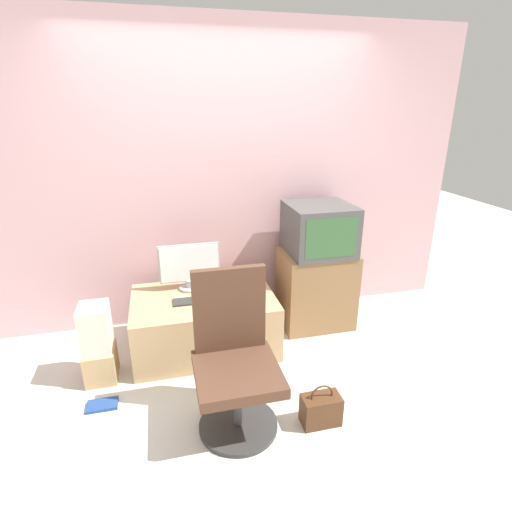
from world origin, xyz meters
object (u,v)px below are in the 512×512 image
Objects in this scene: book at (102,405)px; mouse at (228,297)px; main_monitor at (190,267)px; keyboard at (195,301)px; crt_tv at (319,229)px; cardboard_box_lower at (101,364)px; handbag at (321,409)px; office_chair at (235,363)px.

mouse is at bearing 26.40° from book.
main_monitor is 2.47× the size of book.
keyboard is 1.22m from crt_tv.
keyboard reaches higher than cardboard_box_lower.
handbag is at bearing -66.34° from mouse.
crt_tv is at bearing 16.54° from mouse.
book is at bearing -144.65° from keyboard.
main_monitor reaches higher than cardboard_box_lower.
book is at bearing -84.97° from cardboard_box_lower.
crt_tv is 2.69× the size of book.
main_monitor reaches higher than mouse.
handbag is (0.52, -0.16, -0.33)m from office_chair.
handbag reaches higher than book.
keyboard is 0.35× the size of office_chair.
office_chair is 0.64m from handbag.
crt_tv is (0.86, 0.26, 0.43)m from mouse.
office_chair reaches higher than cardboard_box_lower.
crt_tv is 2.16m from book.
main_monitor is 1.92× the size of cardboard_box_lower.
book is at bearing -132.73° from main_monitor.
office_chair is (0.17, -1.07, -0.23)m from main_monitor.
handbag is at bearing -109.72° from crt_tv.
book is at bearing -158.09° from crt_tv.
office_chair is (-0.96, -1.06, -0.48)m from crt_tv.
main_monitor is at bearing 134.84° from mouse.
handbag is 1.47m from book.
office_chair reaches higher than mouse.
office_chair reaches higher than keyboard.
mouse is (0.25, -0.02, 0.01)m from keyboard.
crt_tv is 1.88× the size of handbag.
office_chair reaches higher than handbag.
mouse is 0.31× the size of book.
crt_tv reaches higher than book.
crt_tv is (1.11, 0.23, 0.44)m from keyboard.
keyboard is at bearing 174.72° from mouse.
mouse is at bearing 8.73° from cardboard_box_lower.
mouse is 1.12m from handbag.
main_monitor is 0.92× the size of crt_tv.
mouse is at bearing -5.28° from keyboard.
mouse is 0.24× the size of cardboard_box_lower.
main_monitor is at bearing 99.12° from office_chair.
handbag is (1.41, -0.81, -0.02)m from cardboard_box_lower.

